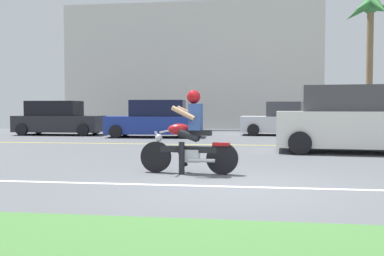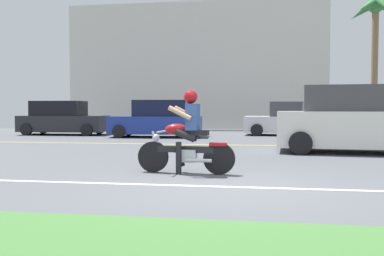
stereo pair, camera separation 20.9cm
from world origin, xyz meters
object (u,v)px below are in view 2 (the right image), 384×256
object	(u,v)px
motorcyclist	(186,138)
palm_tree_0	(375,19)
parked_car_2	(293,120)
parked_car_0	(62,119)
parked_car_1	(157,120)
suv_nearby	(360,120)

from	to	relation	value
motorcyclist	palm_tree_0	distance (m)	15.91
motorcyclist	palm_tree_0	xyz separation A→B (m)	(6.92, 13.48, 4.87)
parked_car_2	parked_car_0	bearing A→B (deg)	-173.93
parked_car_0	palm_tree_0	world-z (taller)	palm_tree_0
parked_car_0	parked_car_1	distance (m)	5.05
parked_car_0	palm_tree_0	bearing A→B (deg)	8.64
parked_car_0	parked_car_1	size ratio (longest dim) A/B	1.01
parked_car_1	suv_nearby	bearing A→B (deg)	-37.85
suv_nearby	parked_car_2	bearing A→B (deg)	99.04
suv_nearby	palm_tree_0	world-z (taller)	palm_tree_0
parked_car_1	palm_tree_0	world-z (taller)	palm_tree_0
suv_nearby	parked_car_1	distance (m)	9.28
suv_nearby	parked_car_0	distance (m)	13.95
motorcyclist	suv_nearby	xyz separation A→B (m)	(4.28, 4.59, 0.25)
suv_nearby	palm_tree_0	xyz separation A→B (m)	(2.64, 8.88, 4.62)
parked_car_0	palm_tree_0	xyz separation A→B (m)	(14.92, 2.27, 4.80)
suv_nearby	palm_tree_0	distance (m)	10.36
parked_car_2	suv_nearby	bearing A→B (deg)	-80.96
suv_nearby	parked_car_0	size ratio (longest dim) A/B	1.16
parked_car_0	parked_car_1	xyz separation A→B (m)	(4.96, -0.92, 0.00)
parked_car_0	parked_car_2	xyz separation A→B (m)	(11.05, 1.17, -0.02)
motorcyclist	parked_car_2	xyz separation A→B (m)	(3.04, 12.39, 0.05)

